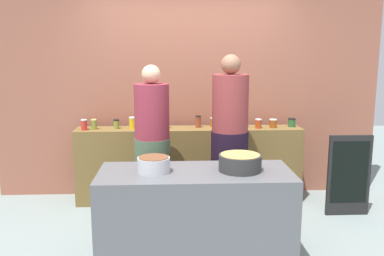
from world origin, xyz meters
TOP-DOWN VIEW (x-y plane):
  - ground at (0.00, 0.00)m, footprint 12.00×12.00m
  - storefront_wall at (0.00, 1.45)m, footprint 4.80×0.12m
  - display_shelf at (0.00, 1.10)m, footprint 2.70×0.36m
  - prep_table at (0.00, -0.30)m, footprint 1.70×0.70m
  - preserve_jar_0 at (-1.23, 1.03)m, footprint 0.07×0.07m
  - preserve_jar_1 at (-1.12, 1.07)m, footprint 0.07×0.07m
  - preserve_jar_2 at (-0.86, 1.10)m, footprint 0.07×0.07m
  - preserve_jar_3 at (-0.67, 1.08)m, footprint 0.08×0.08m
  - preserve_jar_4 at (-0.46, 1.11)m, footprint 0.08×0.08m
  - preserve_jar_5 at (-0.28, 1.10)m, footprint 0.07×0.07m
  - preserve_jar_6 at (0.11, 1.14)m, footprint 0.07×0.07m
  - preserve_jar_7 at (0.30, 1.17)m, footprint 0.07×0.07m
  - preserve_jar_8 at (0.46, 1.08)m, footprint 0.08×0.08m
  - preserve_jar_9 at (0.67, 1.13)m, footprint 0.08×0.08m
  - preserve_jar_10 at (0.83, 1.05)m, footprint 0.08×0.08m
  - preserve_jar_11 at (1.01, 1.08)m, footprint 0.09×0.09m
  - preserve_jar_12 at (1.25, 1.13)m, footprint 0.09×0.09m
  - cooking_pot_left at (-0.36, -0.31)m, footprint 0.28×0.28m
  - cooking_pot_center at (0.39, -0.30)m, footprint 0.37×0.37m
  - cook_with_tongs at (-0.41, 0.47)m, footprint 0.38×0.38m
  - cook_in_cap at (0.41, 0.53)m, footprint 0.40×0.40m
  - chalkboard_sign at (1.75, 0.56)m, footprint 0.48×0.05m

SIDE VIEW (x-z plane):
  - ground at x=0.00m, z-range 0.00..0.00m
  - prep_table at x=0.00m, z-range 0.00..0.79m
  - display_shelf at x=0.00m, z-range 0.00..0.91m
  - chalkboard_sign at x=1.75m, z-range 0.01..0.92m
  - cook_with_tongs at x=-0.41m, z-range -0.08..1.60m
  - cook_in_cap at x=0.41m, z-range -0.09..1.70m
  - cooking_pot_left at x=-0.36m, z-range 0.79..0.92m
  - cooking_pot_center at x=0.39m, z-range 0.79..0.93m
  - preserve_jar_8 at x=0.46m, z-range 0.91..1.01m
  - preserve_jar_11 at x=1.01m, z-range 0.91..1.01m
  - preserve_jar_12 at x=1.25m, z-range 0.91..1.01m
  - preserve_jar_9 at x=0.67m, z-range 0.91..1.02m
  - preserve_jar_10 at x=0.83m, z-range 0.91..1.02m
  - preserve_jar_2 at x=-0.86m, z-range 0.91..1.02m
  - preserve_jar_7 at x=0.30m, z-range 0.91..1.02m
  - preserve_jar_1 at x=-1.12m, z-range 0.91..1.03m
  - preserve_jar_0 at x=-1.23m, z-range 0.91..1.03m
  - preserve_jar_5 at x=-0.28m, z-range 0.91..1.04m
  - preserve_jar_3 at x=-0.67m, z-range 0.91..1.05m
  - preserve_jar_4 at x=-0.46m, z-range 0.91..1.05m
  - preserve_jar_6 at x=0.11m, z-range 0.91..1.05m
  - storefront_wall at x=0.00m, z-range 0.00..3.00m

